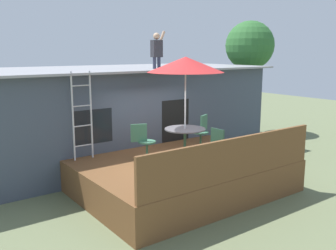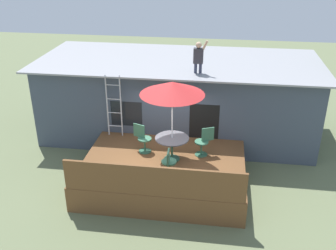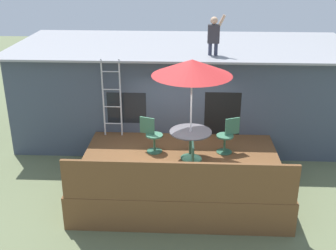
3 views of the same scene
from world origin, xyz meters
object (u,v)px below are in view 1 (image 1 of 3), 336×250
(patio_table, at_px, (185,135))
(backyard_tree, at_px, (250,47))
(step_ladder, at_px, (82,116))
(patio_chair_right, at_px, (202,132))
(person_figure, at_px, (157,48))
(patio_chair_near, at_px, (213,147))
(patio_chair_left, at_px, (144,142))
(patio_umbrella, at_px, (186,65))

(patio_table, distance_m, backyard_tree, 7.83)
(step_ladder, bearing_deg, patio_chair_right, -16.68)
(person_figure, relative_size, patio_chair_near, 1.21)
(person_figure, xyz_separation_m, backyard_tree, (5.89, 1.65, 0.09))
(step_ladder, distance_m, patio_chair_near, 3.31)
(person_figure, bearing_deg, patio_chair_left, -132.70)
(patio_umbrella, relative_size, person_figure, 2.29)
(patio_umbrella, height_order, backyard_tree, backyard_tree)
(patio_table, height_order, person_figure, person_figure)
(patio_table, relative_size, patio_chair_left, 1.13)
(patio_chair_right, bearing_deg, patio_chair_left, -22.84)
(patio_chair_right, bearing_deg, patio_chair_near, 33.39)
(patio_umbrella, relative_size, patio_chair_left, 2.76)
(patio_chair_left, height_order, backyard_tree, backyard_tree)
(patio_table, xyz_separation_m, person_figure, (0.59, 2.10, 2.18))
(patio_umbrella, distance_m, patio_chair_right, 2.16)
(patio_umbrella, distance_m, patio_chair_near, 2.14)
(patio_table, distance_m, patio_chair_left, 1.07)
(patio_table, distance_m, patio_chair_right, 1.05)
(patio_umbrella, bearing_deg, patio_chair_left, 159.19)
(patio_umbrella, xyz_separation_m, patio_chair_left, (-0.99, 0.38, -1.89))
(person_figure, bearing_deg, backyard_tree, 15.66)
(patio_table, relative_size, backyard_tree, 0.22)
(step_ladder, bearing_deg, backyard_tree, 15.42)
(step_ladder, relative_size, patio_chair_right, 2.39)
(patio_umbrella, relative_size, step_ladder, 1.15)
(patio_umbrella, distance_m, backyard_tree, 7.51)
(patio_table, bearing_deg, person_figure, 74.18)
(patio_table, distance_m, patio_umbrella, 1.76)
(patio_umbrella, height_order, person_figure, person_figure)
(patio_chair_near, bearing_deg, step_ladder, 40.55)
(patio_umbrella, xyz_separation_m, step_ladder, (-2.17, 1.36, -1.25))
(patio_table, xyz_separation_m, patio_umbrella, (0.00, -0.00, 1.76))
(person_figure, relative_size, patio_chair_right, 1.21)
(patio_umbrella, height_order, patio_chair_left, patio_umbrella)
(backyard_tree, bearing_deg, patio_chair_near, -143.54)
(patio_table, height_order, backyard_tree, backyard_tree)
(person_figure, height_order, patio_chair_left, person_figure)
(patio_table, bearing_deg, step_ladder, 147.79)
(patio_chair_left, relative_size, backyard_tree, 0.19)
(person_figure, xyz_separation_m, patio_chair_near, (-0.55, -3.11, -2.31))
(patio_umbrella, distance_m, person_figure, 2.22)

